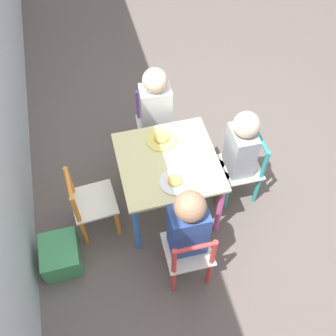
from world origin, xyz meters
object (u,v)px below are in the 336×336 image
Objects in this scene: kids_table at (168,168)px; child_front at (238,151)px; chair_teal at (242,168)px; storage_bin at (61,255)px; chair_orange at (91,204)px; child_left at (187,227)px; chair_purple at (156,126)px; child_right at (156,111)px; chair_red at (189,254)px; plate_left at (175,182)px; plate_right at (161,139)px.

child_front is at bearing -90.94° from kids_table.
storage_bin is (-0.23, 1.23, -0.17)m from chair_teal.
child_left is (-0.40, -0.49, 0.21)m from chair_orange.
child_right is at bearing -90.00° from chair_purple.
child_left is at bearing -90.00° from chair_red.
storage_bin is at bearing 107.78° from kids_table.
child_right is (-0.06, 0.00, 0.21)m from chair_purple.
plate_left is at bearing -88.95° from chair_purple.
kids_table is at bearing -90.00° from chair_red.
chair_purple is at bearing -4.30° from kids_table.
child_left reaches higher than plate_right.
chair_red is 0.67× the size of child_left.
child_left is (0.06, -0.00, 0.21)m from chair_red.
chair_purple is 0.66× the size of child_right.
child_left is 0.28m from plate_left.
plate_left is (0.28, -0.01, 0.03)m from child_left.
chair_teal is at bearing -43.32° from chair_purple.
chair_purple is 0.67m from child_front.
child_front is at bearing -47.27° from chair_purple.
chair_teal is at bearing -79.55° from storage_bin.
child_right is 3.06× the size of storage_bin.
kids_table is 0.18m from plate_left.
chair_purple and chair_orange have the same top height.
chair_orange is 0.67× the size of child_left.
child_front is (0.00, 0.06, 0.19)m from chair_teal.
chair_red is 2.03× the size of storage_bin.
chair_purple is 1.00× the size of chair_orange.
plate_right is at bearing -92.51° from child_right.
child_left is at bearing -48.72° from chair_teal.
chair_teal is 0.69× the size of child_front.
child_right is 1.09m from storage_bin.
kids_table is 3.11× the size of plate_right.
child_front is (-0.50, -0.40, 0.19)m from chair_purple.
chair_purple is 0.75m from chair_orange.
chair_orange is 2.81× the size of plate_right.
kids_table is 0.44m from child_right.
chair_red is 0.66× the size of child_right.
chair_teal is at bearing -39.44° from child_right.
storage_bin is (-0.07, 0.73, -0.41)m from plate_left.
child_front is at bearing -78.98° from storage_bin.
kids_table reaches higher than storage_bin.
child_front is (-0.01, -0.44, 0.04)m from kids_table.
child_left is 4.35× the size of plate_left.
storage_bin is (0.26, 0.72, -0.17)m from chair_red.
child_right is 4.39× the size of plate_left.
chair_red is at bearing -109.95° from storage_bin.
chair_teal is (0.49, -0.51, 0.00)m from chair_red.
chair_teal reaches higher than plate_left.
storage_bin is at bearing -132.18° from chair_purple.
plate_left is at bearing 180.00° from plate_right.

